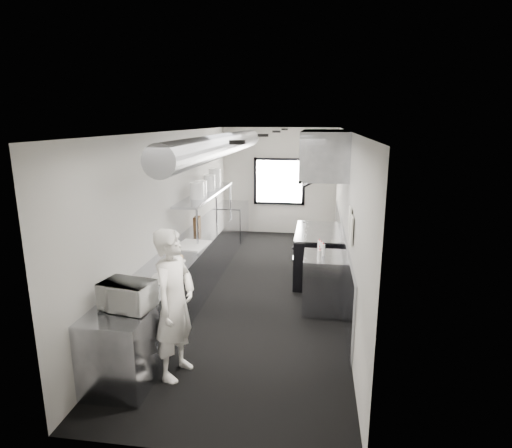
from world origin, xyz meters
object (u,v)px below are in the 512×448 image
(microwave, at_px, (127,295))
(plate_stack_b, at_px, (201,188))
(prep_counter, at_px, (189,271))
(line_cook, at_px, (174,304))
(knife_block, at_px, (197,223))
(plate_stack_d, at_px, (215,178))
(pass_shelf, at_px, (207,194))
(deli_tub_b, at_px, (127,285))
(cutting_board, at_px, (191,245))
(squeeze_bottle_c, at_px, (323,250))
(exhaust_hood, at_px, (324,154))
(plate_stack_c, at_px, (209,183))
(far_work_table, at_px, (231,222))
(squeeze_bottle_e, at_px, (319,245))
(squeeze_bottle_d, at_px, (321,248))
(small_plate, at_px, (180,261))
(plate_stack_a, at_px, (197,191))
(deli_tub_a, at_px, (118,298))
(squeeze_bottle_b, at_px, (320,253))
(range, at_px, (317,254))
(bottle_station, at_px, (324,282))
(squeeze_bottle_a, at_px, (320,256))

(microwave, relative_size, plate_stack_b, 1.80)
(prep_counter, bearing_deg, plate_stack_b, 92.52)
(line_cook, distance_m, knife_block, 3.52)
(line_cook, distance_m, plate_stack_d, 4.64)
(pass_shelf, relative_size, deli_tub_b, 23.25)
(cutting_board, bearing_deg, squeeze_bottle_c, -5.92)
(exhaust_hood, xyz_separation_m, deli_tub_b, (-2.44, -3.13, -1.44))
(plate_stack_c, bearing_deg, knife_block, -101.90)
(plate_stack_d, bearing_deg, far_work_table, 88.26)
(pass_shelf, bearing_deg, prep_counter, -88.44)
(squeeze_bottle_e, bearing_deg, microwave, -130.18)
(exhaust_hood, relative_size, knife_block, 8.89)
(exhaust_hood, height_order, plate_stack_c, exhaust_hood)
(squeeze_bottle_d, bearing_deg, far_work_table, 120.68)
(microwave, height_order, small_plate, microwave)
(plate_stack_a, relative_size, plate_stack_b, 1.04)
(knife_block, bearing_deg, deli_tub_b, -93.65)
(exhaust_hood, distance_m, squeeze_bottle_c, 1.98)
(prep_counter, relative_size, microwave, 11.31)
(line_cook, bearing_deg, squeeze_bottle_e, -22.21)
(deli_tub_a, distance_m, plate_stack_d, 4.62)
(squeeze_bottle_b, distance_m, squeeze_bottle_c, 0.15)
(knife_block, distance_m, plate_stack_c, 0.92)
(range, distance_m, far_work_table, 3.32)
(plate_stack_b, relative_size, squeeze_bottle_d, 1.60)
(plate_stack_c, distance_m, squeeze_bottle_e, 2.89)
(cutting_board, bearing_deg, squeeze_bottle_b, -9.78)
(pass_shelf, height_order, deli_tub_b, pass_shelf)
(squeeze_bottle_b, height_order, squeeze_bottle_e, squeeze_bottle_b)
(prep_counter, distance_m, pass_shelf, 1.85)
(range, bearing_deg, knife_block, -178.77)
(bottle_station, distance_m, deli_tub_a, 3.26)
(small_plate, bearing_deg, knife_block, 98.52)
(range, bearing_deg, cutting_board, -151.24)
(microwave, bearing_deg, squeeze_bottle_d, 57.62)
(plate_stack_c, height_order, squeeze_bottle_e, plate_stack_c)
(plate_stack_c, relative_size, squeeze_bottle_e, 1.95)
(deli_tub_b, xyz_separation_m, squeeze_bottle_b, (2.41, 1.59, 0.04))
(plate_stack_c, bearing_deg, small_plate, -86.16)
(pass_shelf, bearing_deg, squeeze_bottle_c, -36.28)
(far_work_table, bearing_deg, squeeze_bottle_a, -62.12)
(range, bearing_deg, microwave, -120.08)
(deli_tub_a, bearing_deg, squeeze_bottle_a, 37.83)
(small_plate, relative_size, squeeze_bottle_b, 0.89)
(deli_tub_a, bearing_deg, small_plate, 80.39)
(prep_counter, bearing_deg, exhaust_hood, 28.11)
(plate_stack_b, height_order, squeeze_bottle_c, plate_stack_b)
(range, distance_m, squeeze_bottle_c, 1.49)
(bottle_station, height_order, deli_tub_a, deli_tub_a)
(deli_tub_a, relative_size, squeeze_bottle_e, 0.81)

